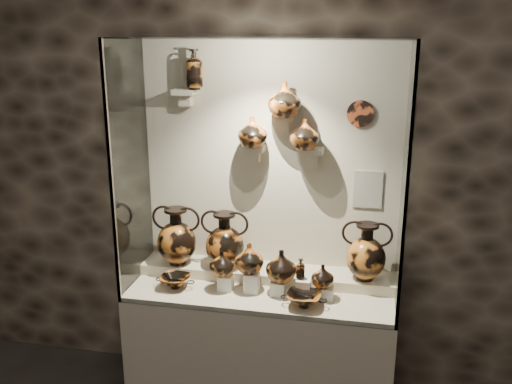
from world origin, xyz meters
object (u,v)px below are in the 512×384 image
(amphora_mid, at_px, (225,240))
(amphora_right, at_px, (366,252))
(amphora_left, at_px, (177,236))
(ovoid_vase_a, at_px, (253,132))
(kylix_right, at_px, (304,298))
(jug_c, at_px, (281,266))
(ovoid_vase_b, at_px, (284,100))
(lekythos_tall, at_px, (194,67))
(jug_b, at_px, (249,258))
(lekythos_small, at_px, (301,268))
(jug_a, at_px, (222,263))
(kylix_left, at_px, (175,281))
(ovoid_vase_c, at_px, (305,134))
(jug_e, at_px, (323,276))

(amphora_mid, height_order, amphora_right, amphora_mid)
(amphora_left, bearing_deg, ovoid_vase_a, 22.45)
(amphora_left, xyz_separation_m, kylix_right, (0.90, -0.31, -0.21))
(jug_c, bearing_deg, ovoid_vase_a, 140.33)
(jug_c, bearing_deg, ovoid_vase_b, 103.07)
(lekythos_tall, xyz_separation_m, ovoid_vase_a, (0.38, -0.02, -0.40))
(jug_b, bearing_deg, ovoid_vase_a, 89.38)
(lekythos_small, relative_size, lekythos_tall, 0.52)
(jug_a, distance_m, kylix_left, 0.34)
(amphora_right, distance_m, jug_c, 0.55)
(amphora_right, relative_size, jug_a, 2.25)
(jug_a, height_order, kylix_right, jug_a)
(lekythos_small, height_order, ovoid_vase_c, ovoid_vase_c)
(lekythos_small, bearing_deg, ovoid_vase_a, 152.26)
(ovoid_vase_c, bearing_deg, kylix_left, -148.84)
(lekythos_small, height_order, ovoid_vase_a, ovoid_vase_a)
(amphora_right, height_order, jug_a, amphora_right)
(amphora_left, xyz_separation_m, jug_a, (0.36, -0.19, -0.08))
(amphora_mid, height_order, kylix_left, amphora_mid)
(amphora_right, relative_size, lekythos_small, 2.54)
(ovoid_vase_c, bearing_deg, jug_c, -101.81)
(amphora_right, xyz_separation_m, ovoid_vase_b, (-0.54, 0.05, 0.94))
(lekythos_tall, height_order, ovoid_vase_a, lekythos_tall)
(jug_e, xyz_separation_m, ovoid_vase_a, (-0.49, 0.25, 0.83))
(ovoid_vase_b, bearing_deg, amphora_mid, -174.88)
(jug_a, xyz_separation_m, jug_c, (0.38, 0.02, 0.01))
(amphora_mid, relative_size, jug_e, 2.64)
(jug_a, relative_size, jug_c, 0.83)
(jug_b, height_order, jug_c, jug_b)
(kylix_right, distance_m, lekythos_tall, 1.59)
(amphora_right, bearing_deg, jug_b, -145.62)
(amphora_mid, xyz_separation_m, amphora_right, (0.92, 0.00, -0.00))
(jug_b, height_order, lekythos_tall, lekythos_tall)
(amphora_right, height_order, kylix_right, amphora_right)
(lekythos_small, bearing_deg, amphora_left, 175.20)
(amphora_left, bearing_deg, lekythos_small, 3.46)
(jug_e, xyz_separation_m, lekythos_small, (-0.14, 0.01, 0.04))
(amphora_left, relative_size, jug_a, 2.36)
(kylix_left, relative_size, kylix_right, 0.93)
(jug_c, relative_size, kylix_right, 0.76)
(jug_a, bearing_deg, ovoid_vase_a, 45.36)
(lekythos_tall, xyz_separation_m, ovoid_vase_c, (0.71, -0.02, -0.40))
(ovoid_vase_b, bearing_deg, amphora_right, -7.76)
(amphora_right, bearing_deg, ovoid_vase_a, -163.73)
(amphora_mid, height_order, lekythos_tall, lekythos_tall)
(lekythos_small, relative_size, kylix_right, 0.56)
(amphora_right, bearing_deg, lekythos_small, -133.99)
(amphora_right, height_order, jug_c, amphora_right)
(amphora_left, relative_size, amphora_right, 1.05)
(kylix_right, bearing_deg, ovoid_vase_a, 145.26)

